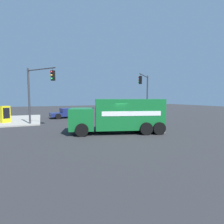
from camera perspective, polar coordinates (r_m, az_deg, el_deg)
name	(u,v)px	position (r m, az deg, el deg)	size (l,w,h in m)	color
ground_plane	(124,132)	(14.46, 4.12, -6.78)	(100.00, 100.00, 0.00)	#2B2B2D
delivery_truck	(120,115)	(14.13, 2.71, -1.06)	(4.63, 7.94, 2.79)	#146B2D
traffic_light_primary	(37,87)	(19.04, -24.06, 7.64)	(3.19, 2.64, 5.85)	#38383D
traffic_light_secondary	(145,90)	(23.32, 11.11, 7.31)	(2.98, 3.21, 6.01)	#38383D
pickup_navy	(68,113)	(25.45, -14.50, -0.23)	(2.73, 5.39, 1.38)	navy
vending_machine_red	(5,114)	(22.38, -32.43, -0.64)	(1.13, 1.17, 1.85)	yellow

